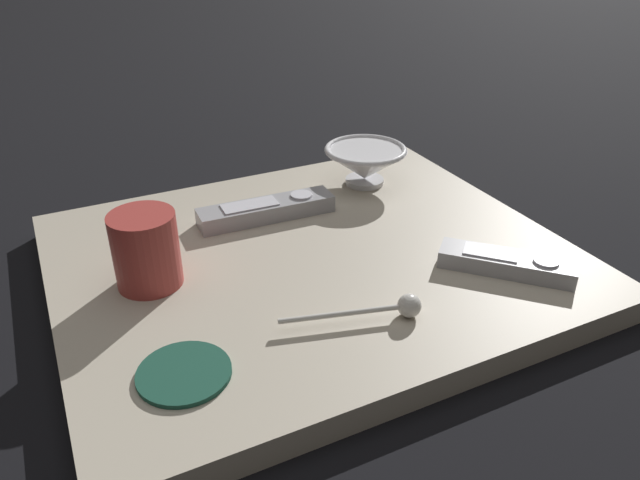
% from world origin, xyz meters
% --- Properties ---
extents(ground_plane, '(6.00, 6.00, 0.00)m').
position_xyz_m(ground_plane, '(0.00, 0.00, 0.00)').
color(ground_plane, black).
extents(table, '(0.62, 0.52, 0.03)m').
position_xyz_m(table, '(0.00, 0.00, 0.02)').
color(table, '#B7AD99').
rests_on(table, ground).
extents(cereal_bowl, '(0.13, 0.13, 0.06)m').
position_xyz_m(cereal_bowl, '(0.16, 0.15, 0.07)').
color(cereal_bowl, silver).
rests_on(cereal_bowl, table).
extents(coffee_mug, '(0.07, 0.07, 0.09)m').
position_xyz_m(coffee_mug, '(-0.20, 0.02, 0.08)').
color(coffee_mug, '#A53833').
rests_on(coffee_mug, table).
extents(teaspoon, '(0.15, 0.05, 0.03)m').
position_xyz_m(teaspoon, '(0.02, -0.16, 0.04)').
color(teaspoon, silver).
rests_on(teaspoon, table).
extents(tv_remote_near, '(0.14, 0.14, 0.02)m').
position_xyz_m(tv_remote_near, '(0.19, -0.14, 0.04)').
color(tv_remote_near, '#9E9EA3').
rests_on(tv_remote_near, table).
extents(tv_remote_far, '(0.19, 0.05, 0.03)m').
position_xyz_m(tv_remote_far, '(-0.02, 0.11, 0.04)').
color(tv_remote_far, '#9E9EA3').
rests_on(tv_remote_far, table).
extents(drink_coaster, '(0.09, 0.09, 0.01)m').
position_xyz_m(drink_coaster, '(-0.21, -0.15, 0.03)').
color(drink_coaster, '#194738').
rests_on(drink_coaster, table).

